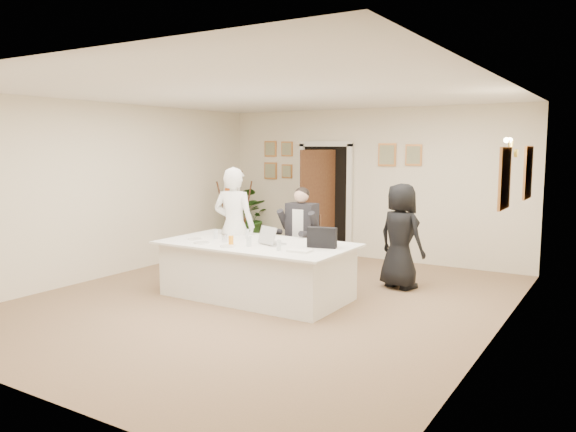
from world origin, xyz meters
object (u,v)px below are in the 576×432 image
Objects in this scene: conference_table at (257,270)px; oj_glass at (231,241)px; standing_man at (234,226)px; paper_stack at (300,251)px; steel_jug at (225,238)px; standing_woman at (401,236)px; laptop_bag at (322,238)px; seated_man at (300,234)px; laptop at (272,234)px; potted_palm at (247,217)px; flip_chart at (235,217)px.

oj_glass is (-0.17, -0.35, 0.45)m from conference_table.
standing_man is 13.82× the size of oj_glass.
paper_stack is 2.63× the size of steel_jug.
standing_woman is 4.03× the size of laptop_bag.
seated_man reaches higher than laptop.
potted_palm is 3.60× the size of laptop.
steel_jug is at bearing -100.46° from seated_man.
seated_man is 1.03m from standing_man.
seated_man is at bearing -39.17° from potted_palm.
seated_man is 0.83× the size of standing_man.
laptop reaches higher than oj_glass.
standing_woman is (1.46, 0.45, 0.03)m from seated_man.
standing_man is 1.03m from laptop.
seated_man is 0.96× the size of standing_woman.
potted_palm reaches higher than paper_stack.
paper_stack is (2.95, -2.55, 0.04)m from flip_chart.
standing_woman is (1.52, 1.55, 0.39)m from conference_table.
laptop is at bearing 175.86° from laptop_bag.
conference_table is at bearing -153.51° from laptop.
seated_man is 2.46m from flip_chart.
potted_palm is (-2.42, 3.12, 0.25)m from conference_table.
standing_man is 0.68m from steel_jug.
standing_man is at bearing 177.50° from laptop.
seated_man is 5.17× the size of paper_stack.
steel_jug reaches higher than conference_table.
standing_man is 1.40× the size of potted_palm.
laptop_bag is (0.90, -0.97, 0.16)m from seated_man.
laptop is (2.67, -3.09, 0.27)m from potted_palm.
seated_man is 1.10m from laptop.
standing_man is 3.21m from potted_palm.
conference_table is at bearing -52.19° from potted_palm.
seated_man reaches higher than laptop_bag.
laptop_bag reaches higher than oj_glass.
steel_jug is (2.01, -3.31, 0.19)m from potted_palm.
potted_palm reaches higher than laptop_bag.
potted_palm is 4.14m from oj_glass.
potted_palm is at bearing 150.61° from laptop.
flip_chart is 5.57× the size of paper_stack.
steel_jug reaches higher than paper_stack.
laptop_bag is (3.05, -2.15, 0.16)m from flip_chart.
flip_chart is at bearing 8.44° from standing_woman.
standing_woman is at bearing -21.73° from potted_palm.
paper_stack is at bearing -45.96° from potted_palm.
seated_man is 1.17× the size of potted_palm.
laptop_bag reaches higher than steel_jug.
laptop_bag is 3.53× the size of steel_jug.
flip_chart is (-2.09, 2.29, 0.36)m from conference_table.
flip_chart is at bearing 155.83° from laptop.
laptop_bag is at bearing 13.10° from steel_jug.
flip_chart is 3.90m from paper_stack.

